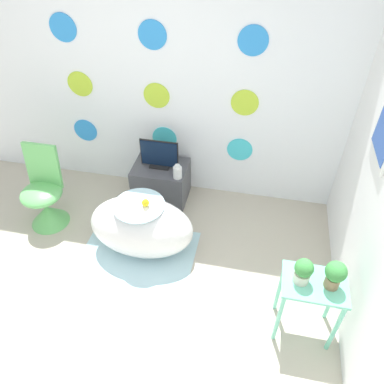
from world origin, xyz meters
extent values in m
plane|color=#BCB29E|center=(0.00, 0.00, 0.00)|extent=(12.00, 12.00, 0.00)
cube|color=white|center=(0.00, 1.98, 1.30)|extent=(4.61, 0.04, 2.60)
cylinder|color=#2D8CE0|center=(-0.87, 1.95, 0.60)|extent=(0.26, 0.01, 0.26)
cylinder|color=#3DC6D6|center=(0.02, 1.95, 0.62)|extent=(0.26, 0.01, 0.26)
cylinder|color=#3DC6D6|center=(0.81, 1.95, 0.58)|extent=(0.26, 0.01, 0.26)
cylinder|color=#B2D633|center=(-0.82, 1.95, 1.14)|extent=(0.26, 0.01, 0.26)
cylinder|color=#B2D633|center=(-0.03, 1.95, 1.09)|extent=(0.26, 0.01, 0.26)
cylinder|color=#B2D633|center=(0.82, 1.95, 1.11)|extent=(0.26, 0.01, 0.26)
cylinder|color=#2D8CE0|center=(-0.87, 1.95, 1.67)|extent=(0.26, 0.01, 0.26)
cylinder|color=#2D8CE0|center=(-0.03, 1.95, 1.66)|extent=(0.26, 0.01, 0.26)
cylinder|color=#2D8CE0|center=(0.83, 1.95, 1.68)|extent=(0.26, 0.01, 0.26)
cube|color=silver|center=(0.02, 0.88, 0.00)|extent=(1.06, 0.78, 0.01)
ellipsoid|color=white|center=(0.05, 0.98, 0.29)|extent=(0.96, 0.55, 0.58)
cylinder|color=#B2DBEA|center=(0.05, 0.98, 0.56)|extent=(0.45, 0.45, 0.01)
sphere|color=yellow|center=(0.12, 0.97, 0.61)|extent=(0.06, 0.06, 0.06)
sphere|color=yellow|center=(0.12, 0.96, 0.63)|extent=(0.04, 0.04, 0.04)
cone|color=orange|center=(0.12, 0.94, 0.63)|extent=(0.02, 0.02, 0.02)
cone|color=#66C166|center=(-0.99, 1.11, 0.11)|extent=(0.38, 0.38, 0.21)
ellipsoid|color=#66C166|center=(-0.99, 1.11, 0.38)|extent=(0.40, 0.40, 0.14)
cube|color=#66C166|center=(-0.99, 1.26, 0.61)|extent=(0.34, 0.10, 0.46)
cube|color=#4C4C51|center=(0.03, 1.72, 0.21)|extent=(0.56, 0.42, 0.42)
cube|color=white|center=(0.03, 1.51, 0.29)|extent=(0.48, 0.01, 0.12)
cube|color=black|center=(0.03, 1.72, 0.43)|extent=(0.21, 0.12, 0.02)
cube|color=black|center=(0.03, 1.72, 0.58)|extent=(0.39, 0.01, 0.30)
cube|color=#0F1E38|center=(0.03, 1.71, 0.58)|extent=(0.37, 0.01, 0.28)
cylinder|color=white|center=(0.25, 1.58, 0.48)|extent=(0.09, 0.09, 0.12)
cylinder|color=white|center=(0.25, 1.58, 0.56)|extent=(0.05, 0.05, 0.03)
cube|color=#72D8B7|center=(1.50, 0.44, 0.58)|extent=(0.45, 0.32, 0.02)
cylinder|color=#72D8B7|center=(1.30, 0.31, 0.28)|extent=(0.03, 0.03, 0.57)
cylinder|color=#72D8B7|center=(1.70, 0.31, 0.28)|extent=(0.03, 0.03, 0.57)
cylinder|color=#72D8B7|center=(1.30, 0.58, 0.28)|extent=(0.03, 0.03, 0.57)
cylinder|color=#72D8B7|center=(1.70, 0.58, 0.28)|extent=(0.03, 0.03, 0.57)
cylinder|color=beige|center=(1.40, 0.44, 0.63)|extent=(0.11, 0.11, 0.08)
sphere|color=#3D8E42|center=(1.40, 0.44, 0.73)|extent=(0.13, 0.13, 0.13)
cylinder|color=#8C6B4C|center=(1.61, 0.44, 0.64)|extent=(0.10, 0.10, 0.09)
sphere|color=#3D8E42|center=(1.61, 0.44, 0.75)|extent=(0.15, 0.15, 0.15)
camera|label=1|loc=(0.98, -1.23, 2.77)|focal=35.00mm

